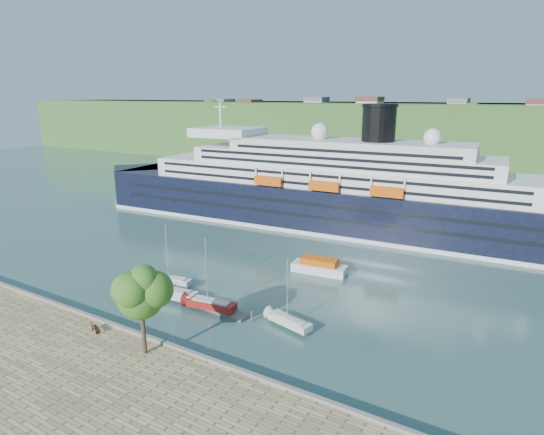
{
  "coord_description": "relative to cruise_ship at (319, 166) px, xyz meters",
  "views": [
    {
      "loc": [
        36.95,
        -32.02,
        27.15
      ],
      "look_at": [
        0.21,
        30.0,
        7.58
      ],
      "focal_mm": 30.0,
      "sensor_mm": 36.0,
      "label": 1
    }
  ],
  "objects": [
    {
      "name": "cruise_ship",
      "position": [
        0.0,
        0.0,
        0.0
      ],
      "size": [
        114.75,
        24.48,
        25.57
      ],
      "primitive_type": null,
      "rotation": [
        0.0,
        0.0,
        0.07
      ],
      "color": "black",
      "rests_on": "ground"
    },
    {
      "name": "ground",
      "position": [
        2.53,
        -53.85,
        -12.79
      ],
      "size": [
        400.0,
        400.0,
        0.0
      ],
      "primitive_type": "plane",
      "color": "#2E534F",
      "rests_on": "ground"
    },
    {
      "name": "park_bench",
      "position": [
        -1.54,
        -56.04,
        -11.27
      ],
      "size": [
        1.75,
        1.2,
        1.04
      ],
      "primitive_type": null,
      "rotation": [
        0.0,
        0.0,
        -0.37
      ],
      "color": "#402212",
      "rests_on": "promenade"
    },
    {
      "name": "promenade_tree",
      "position": [
        6.59,
        -56.38,
        -6.51
      ],
      "size": [
        6.37,
        6.37,
        10.55
      ],
      "primitive_type": null,
      "color": "#2E6019",
      "rests_on": "promenade"
    },
    {
      "name": "tender_launch",
      "position": [
        11.81,
        -24.55,
        -11.59
      ],
      "size": [
        8.95,
        3.89,
        2.4
      ],
      "primitive_type": null,
      "rotation": [
        0.0,
        0.0,
        0.11
      ],
      "color": "#D9530C",
      "rests_on": "ground"
    },
    {
      "name": "sailboat_red",
      "position": [
        5.39,
        -43.72,
        -8.07
      ],
      "size": [
        7.52,
        3.02,
        9.44
      ],
      "primitive_type": null,
      "rotation": [
        0.0,
        0.0,
        0.14
      ],
      "color": "maroon",
      "rests_on": "ground"
    },
    {
      "name": "floating_pontoon",
      "position": [
        2.16,
        -42.76,
        -12.6
      ],
      "size": [
        16.95,
        3.43,
        0.37
      ],
      "primitive_type": null,
      "rotation": [
        0.0,
        0.0,
        -0.08
      ],
      "color": "slate",
      "rests_on": "ground"
    },
    {
      "name": "far_hillside",
      "position": [
        2.53,
        91.15,
        -0.79
      ],
      "size": [
        400.0,
        50.0,
        24.0
      ],
      "primitive_type": "cube",
      "color": "#375E25",
      "rests_on": "ground"
    },
    {
      "name": "quay_coping",
      "position": [
        2.53,
        -54.05,
        -11.64
      ],
      "size": [
        220.0,
        0.5,
        0.3
      ],
      "primitive_type": "cube",
      "color": "slate",
      "rests_on": "promenade"
    },
    {
      "name": "sailboat_white_far",
      "position": [
        16.23,
        -42.43,
        -8.62
      ],
      "size": [
        6.69,
        3.21,
        8.33
      ],
      "primitive_type": null,
      "rotation": [
        0.0,
        0.0,
        -0.23
      ],
      "color": "silver",
      "rests_on": "ground"
    },
    {
      "name": "sailboat_white_near",
      "position": [
        -1.11,
        -43.82,
        -7.71
      ],
      "size": [
        8.04,
        2.98,
        10.15
      ],
      "primitive_type": null,
      "rotation": [
        0.0,
        0.0,
        0.1
      ],
      "color": "silver",
      "rests_on": "ground"
    },
    {
      "name": "sailboat_extra",
      "position": [
        -4.5,
        -40.41,
        -8.56
      ],
      "size": [
        6.77,
        3.06,
        8.45
      ],
      "primitive_type": null,
      "rotation": [
        0.0,
        0.0,
        0.2
      ],
      "color": "silver",
      "rests_on": "ground"
    }
  ]
}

